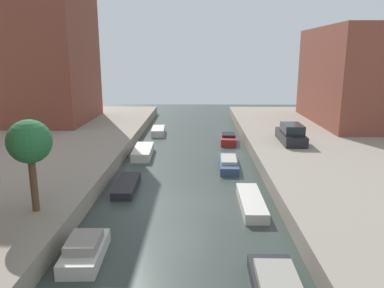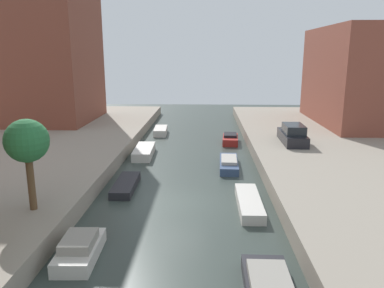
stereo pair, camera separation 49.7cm
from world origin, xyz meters
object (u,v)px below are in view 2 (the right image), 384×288
Objects in this scene: moored_boat_left_4 at (144,152)px; moored_boat_right_1 at (269,286)px; moored_boat_right_2 at (249,203)px; moored_boat_right_3 at (229,163)px; low_block_right at (369,76)px; street_tree_2 at (27,142)px; moored_boat_left_5 at (161,131)px; apartment_tower_far at (41,32)px; moored_boat_left_3 at (126,185)px; parked_car at (293,135)px; moored_boat_left_2 at (80,249)px; moored_boat_right_4 at (230,139)px.

moored_boat_right_1 is at bearing -68.09° from moored_boat_left_4.
moored_boat_right_3 reaches higher than moored_boat_right_2.
street_tree_2 is (-24.74, -23.61, -1.66)m from low_block_right.
moored_boat_right_3 reaches higher than moored_boat_left_5.
moored_boat_left_5 is at bearing -9.92° from apartment_tower_far.
low_block_right is at bearing 25.42° from moored_boat_left_4.
moored_boat_left_4 reaches higher than moored_boat_right_2.
moored_boat_left_3 is at bearing 60.63° from street_tree_2.
street_tree_2 reaches higher than moored_boat_right_1.
parked_car is 1.08× the size of moored_boat_left_4.
moored_boat_left_3 is (0.15, 8.10, -0.17)m from moored_boat_left_2.
moored_boat_right_1 is 14.88m from moored_boat_right_3.
moored_boat_right_3 is (-5.39, -3.89, -1.31)m from parked_car.
moored_boat_right_4 is at bearing 32.92° from moored_boat_left_4.
parked_car is at bearing -22.15° from apartment_tower_far.
moored_boat_right_4 is at bearing 85.68° from moored_boat_right_3.
moored_boat_left_3 is at bearing 88.92° from moored_boat_left_2.
moored_boat_right_3 is at bearing 62.20° from moored_boat_left_2.
low_block_right is at bearing 62.80° from moored_boat_right_1.
moored_boat_left_2 is 8.11m from moored_boat_left_3.
moored_boat_left_4 is 8.55m from moored_boat_left_5.
moored_boat_left_4 is at bearing 155.51° from moored_boat_right_3.
moored_boat_right_2 is 1.05× the size of moored_boat_right_3.
moored_boat_right_4 is at bearing 90.32° from moored_boat_right_2.
moored_boat_left_4 is at bearing -154.58° from low_block_right.
moored_boat_right_3 is (-0.67, 7.29, 0.06)m from moored_boat_right_2.
low_block_right is at bearing 55.22° from moored_boat_right_2.
moored_boat_right_2 is (7.40, 5.48, -0.13)m from moored_boat_left_2.
moored_boat_left_3 is 16.27m from moored_boat_left_5.
moored_boat_right_4 is at bearing 60.05° from moored_boat_left_3.
moored_boat_left_2 reaches higher than moored_boat_right_1.
street_tree_2 is 22.42m from moored_boat_left_5.
moored_boat_right_3 is at bearing 46.49° from street_tree_2.
moored_boat_left_2 reaches higher than moored_boat_right_4.
moored_boat_left_2 is (2.98, -2.54, -3.80)m from street_tree_2.
street_tree_2 reaches higher than moored_boat_right_2.
moored_boat_right_3 is at bearing 91.95° from moored_boat_right_1.
moored_boat_left_5 is at bearing 151.18° from moored_boat_right_4.
moored_boat_right_2 is (7.04, -18.89, -0.06)m from moored_boat_left_5.
moored_boat_right_4 is at bearing -17.14° from apartment_tower_far.
moored_boat_right_1 is (7.09, -10.21, 0.10)m from moored_boat_left_3.
moored_boat_right_1 is at bearing -75.44° from moored_boat_left_5.
moored_boat_right_1 is at bearing -117.20° from low_block_right.
parked_car reaches higher than moored_boat_left_4.
parked_car is at bearing -135.43° from low_block_right.
street_tree_2 is (9.26, -24.03, -6.12)m from apartment_tower_far.
moored_boat_left_4 is at bearing -41.23° from apartment_tower_far.
apartment_tower_far is at bearing 124.19° from moored_boat_right_1.
moored_boat_left_3 is (12.39, -18.47, -10.10)m from apartment_tower_far.
moored_boat_right_4 reaches higher than moored_boat_left_5.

